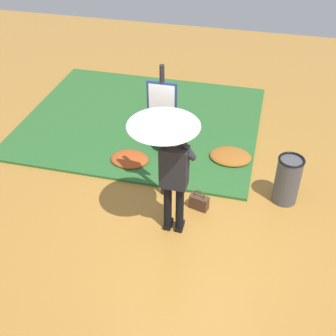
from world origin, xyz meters
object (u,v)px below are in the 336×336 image
(info_sign_post, at_px, (162,120))
(handbag, at_px, (199,202))
(trash_bin, at_px, (288,180))
(person_with_umbrella, at_px, (168,144))

(info_sign_post, xyz_separation_m, handbag, (-0.65, 0.20, -1.32))
(trash_bin, bearing_deg, person_with_umbrella, 32.98)
(trash_bin, bearing_deg, handbag, 22.18)
(handbag, bearing_deg, trash_bin, -157.82)
(person_with_umbrella, relative_size, handbag, 5.53)
(handbag, distance_m, trash_bin, 1.45)
(info_sign_post, bearing_deg, trash_bin, -170.33)
(info_sign_post, relative_size, trash_bin, 2.76)
(trash_bin, bearing_deg, info_sign_post, 9.67)
(person_with_umbrella, height_order, trash_bin, person_with_umbrella)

